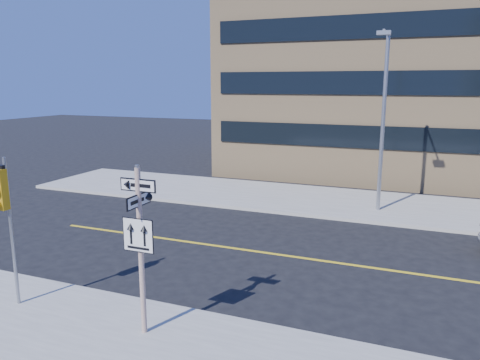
% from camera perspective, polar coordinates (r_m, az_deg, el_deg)
% --- Properties ---
extents(ground, '(120.00, 120.00, 0.00)m').
position_cam_1_polar(ground, '(13.96, -5.71, -13.74)').
color(ground, black).
rests_on(ground, ground).
extents(sign_pole, '(0.92, 0.92, 4.06)m').
position_cam_1_polar(sign_pole, '(11.05, -12.08, -7.31)').
color(sign_pole, white).
rests_on(sign_pole, near_sidewalk).
extents(traffic_signal, '(0.32, 0.45, 4.00)m').
position_cam_1_polar(traffic_signal, '(13.39, -26.91, -2.35)').
color(traffic_signal, gray).
rests_on(traffic_signal, near_sidewalk).
extents(streetlight_a, '(0.55, 2.25, 8.00)m').
position_cam_1_polar(streetlight_a, '(21.99, 17.06, 8.01)').
color(streetlight_a, gray).
rests_on(streetlight_a, far_sidewalk).
extents(building_brick, '(18.00, 18.00, 18.00)m').
position_cam_1_polar(building_brick, '(36.46, 16.37, 16.02)').
color(building_brick, tan).
rests_on(building_brick, ground).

